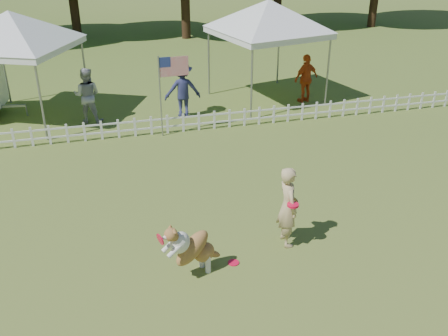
# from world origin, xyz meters

# --- Properties ---
(ground) EXTENTS (120.00, 120.00, 0.00)m
(ground) POSITION_xyz_m (0.00, 0.00, 0.00)
(ground) COLOR #35541A
(ground) RESTS_ON ground
(picket_fence) EXTENTS (22.00, 0.08, 0.60)m
(picket_fence) POSITION_xyz_m (0.00, 7.00, 0.30)
(picket_fence) COLOR silver
(picket_fence) RESTS_ON ground
(handler) EXTENTS (0.42, 0.63, 1.71)m
(handler) POSITION_xyz_m (1.18, 0.49, 0.85)
(handler) COLOR tan
(handler) RESTS_ON ground
(dog) EXTENTS (1.21, 0.77, 1.19)m
(dog) POSITION_xyz_m (-0.85, -0.05, 0.60)
(dog) COLOR brown
(dog) RESTS_ON ground
(frisbee_on_turf) EXTENTS (0.29, 0.29, 0.02)m
(frisbee_on_turf) POSITION_xyz_m (-0.05, 0.08, 0.01)
(frisbee_on_turf) COLOR red
(frisbee_on_turf) RESTS_ON ground
(canopy_tent_left) EXTENTS (4.43, 4.43, 3.45)m
(canopy_tent_left) POSITION_xyz_m (-4.62, 9.42, 1.72)
(canopy_tent_left) COLOR silver
(canopy_tent_left) RESTS_ON ground
(canopy_tent_right) EXTENTS (4.08, 4.08, 3.50)m
(canopy_tent_right) POSITION_xyz_m (3.78, 9.40, 1.75)
(canopy_tent_right) COLOR silver
(canopy_tent_right) RESTS_ON ground
(flag_pole) EXTENTS (0.96, 0.16, 2.48)m
(flag_pole) POSITION_xyz_m (-0.44, 6.84, 1.24)
(flag_pole) COLOR gray
(flag_pole) RESTS_ON ground
(spectator_a) EXTENTS (1.03, 0.90, 1.80)m
(spectator_a) POSITION_xyz_m (-2.58, 8.68, 0.90)
(spectator_a) COLOR #A4A5A9
(spectator_a) RESTS_ON ground
(spectator_b) EXTENTS (1.22, 0.71, 1.87)m
(spectator_b) POSITION_xyz_m (0.50, 8.39, 0.94)
(spectator_b) COLOR #25284F
(spectator_b) RESTS_ON ground
(spectator_c) EXTENTS (1.11, 0.73, 1.75)m
(spectator_c) POSITION_xyz_m (5.10, 8.79, 0.87)
(spectator_c) COLOR #CF4918
(spectator_c) RESTS_ON ground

